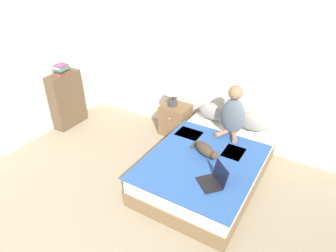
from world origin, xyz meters
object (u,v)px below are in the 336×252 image
(bed, at_px, (207,166))
(cat_tabby, at_px, (206,150))
(pillow_far, at_px, (252,122))
(laptop_open, at_px, (213,180))
(nightstand, at_px, (175,120))
(pillow_near, at_px, (215,112))
(book_stack_top, at_px, (61,69))
(bookshelf, at_px, (67,100))
(person_sitting, at_px, (233,113))
(table_lamp, at_px, (173,90))

(bed, height_order, cat_tabby, cat_tabby)
(pillow_far, height_order, cat_tabby, pillow_far)
(pillow_far, distance_m, cat_tabby, 1.00)
(bed, bearing_deg, cat_tabby, -110.00)
(cat_tabby, xyz_separation_m, laptop_open, (0.31, -0.47, -0.03))
(pillow_far, distance_m, nightstand, 1.33)
(pillow_near, bearing_deg, pillow_far, 0.00)
(nightstand, relative_size, book_stack_top, 2.13)
(bed, distance_m, bookshelf, 2.82)
(person_sitting, relative_size, book_stack_top, 3.03)
(pillow_far, xyz_separation_m, bookshelf, (-3.11, -0.78, -0.09))
(bookshelf, bearing_deg, person_sitting, 10.16)
(pillow_near, distance_m, book_stack_top, 2.67)
(pillow_near, bearing_deg, person_sitting, -34.40)
(bed, height_order, pillow_far, pillow_far)
(pillow_near, relative_size, bookshelf, 0.54)
(nightstand, bearing_deg, pillow_far, 2.77)
(laptop_open, bearing_deg, pillow_near, 153.66)
(bed, distance_m, person_sitting, 0.85)
(bed, xyz_separation_m, person_sitting, (0.07, 0.63, 0.56))
(person_sitting, distance_m, nightstand, 1.19)
(pillow_near, relative_size, nightstand, 0.99)
(cat_tabby, height_order, book_stack_top, book_stack_top)
(laptop_open, relative_size, book_stack_top, 1.59)
(person_sitting, xyz_separation_m, laptop_open, (0.22, -1.15, -0.29))
(bed, relative_size, table_lamp, 4.99)
(pillow_far, relative_size, laptop_open, 1.32)
(person_sitting, relative_size, laptop_open, 1.91)
(cat_tabby, bearing_deg, person_sitting, 110.43)
(bookshelf, bearing_deg, table_lamp, 21.76)
(person_sitting, height_order, table_lamp, person_sitting)
(laptop_open, height_order, bookshelf, bookshelf)
(cat_tabby, height_order, laptop_open, laptop_open)
(laptop_open, bearing_deg, bookshelf, -150.93)
(bed, xyz_separation_m, laptop_open, (0.29, -0.52, 0.27))
(laptop_open, height_order, book_stack_top, book_stack_top)
(person_sitting, xyz_separation_m, table_lamp, (-1.11, 0.19, 0.04))
(bed, height_order, bookshelf, bookshelf)
(book_stack_top, bearing_deg, bookshelf, 115.98)
(pillow_far, xyz_separation_m, laptop_open, (-0.01, -1.41, -0.09))
(pillow_far, bearing_deg, person_sitting, -131.72)
(laptop_open, bearing_deg, cat_tabby, 164.16)
(bed, distance_m, pillow_near, 1.01)
(person_sitting, height_order, nightstand, person_sitting)
(nightstand, distance_m, book_stack_top, 2.11)
(laptop_open, xyz_separation_m, book_stack_top, (-3.10, 0.64, 0.57))
(bed, bearing_deg, bookshelf, 177.59)
(person_sitting, xyz_separation_m, book_stack_top, (-2.88, -0.52, 0.28))
(pillow_near, height_order, book_stack_top, book_stack_top)
(nightstand, bearing_deg, person_sitting, -10.54)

